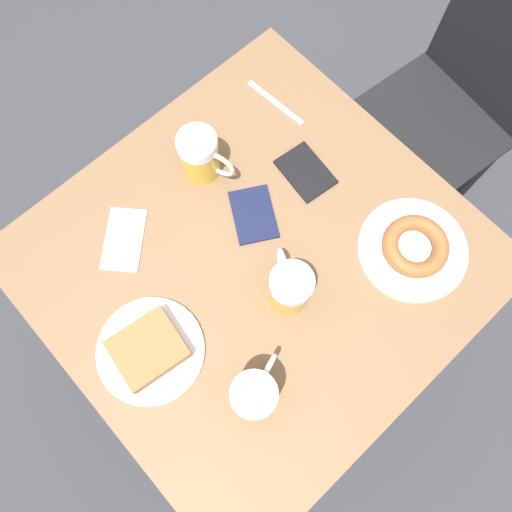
{
  "coord_description": "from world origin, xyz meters",
  "views": [
    {
      "loc": [
        0.23,
        -0.21,
        1.73
      ],
      "look_at": [
        0.0,
        0.0,
        0.75
      ],
      "focal_mm": 35.0,
      "sensor_mm": 36.0,
      "label": 1
    }
  ],
  "objects_px": {
    "beer_mug_right": "(255,394)",
    "plate_with_donut": "(414,248)",
    "plate_with_cake": "(148,349)",
    "passport_far_edge": "(306,172)",
    "chair": "(461,94)",
    "passport_near_edge": "(253,215)",
    "beer_mug_left": "(290,287)",
    "napkin_folded": "(124,239)",
    "beer_mug_center": "(201,156)",
    "fork": "(276,103)"
  },
  "relations": [
    {
      "from": "beer_mug_right",
      "to": "plate_with_donut",
      "type": "bearing_deg",
      "value": 89.13
    },
    {
      "from": "plate_with_cake",
      "to": "passport_far_edge",
      "type": "xyz_separation_m",
      "value": [
        -0.07,
        0.5,
        -0.01
      ]
    },
    {
      "from": "chair",
      "to": "passport_near_edge",
      "type": "bearing_deg",
      "value": -88.95
    },
    {
      "from": "beer_mug_left",
      "to": "napkin_folded",
      "type": "xyz_separation_m",
      "value": [
        -0.32,
        -0.18,
        -0.06
      ]
    },
    {
      "from": "napkin_folded",
      "to": "passport_near_edge",
      "type": "relative_size",
      "value": 1.03
    },
    {
      "from": "plate_with_cake",
      "to": "beer_mug_left",
      "type": "relative_size",
      "value": 1.78
    },
    {
      "from": "plate_with_cake",
      "to": "beer_mug_left",
      "type": "xyz_separation_m",
      "value": [
        0.1,
        0.28,
        0.04
      ]
    },
    {
      "from": "beer_mug_right",
      "to": "passport_near_edge",
      "type": "relative_size",
      "value": 0.82
    },
    {
      "from": "plate_with_donut",
      "to": "passport_far_edge",
      "type": "bearing_deg",
      "value": -172.21
    },
    {
      "from": "chair",
      "to": "passport_far_edge",
      "type": "height_order",
      "value": "chair"
    },
    {
      "from": "chair",
      "to": "plate_with_cake",
      "type": "bearing_deg",
      "value": -83.51
    },
    {
      "from": "plate_with_cake",
      "to": "beer_mug_center",
      "type": "distance_m",
      "value": 0.42
    },
    {
      "from": "plate_with_cake",
      "to": "beer_mug_left",
      "type": "height_order",
      "value": "beer_mug_left"
    },
    {
      "from": "napkin_folded",
      "to": "fork",
      "type": "distance_m",
      "value": 0.47
    },
    {
      "from": "napkin_folded",
      "to": "beer_mug_right",
      "type": "bearing_deg",
      "value": -1.4
    },
    {
      "from": "passport_near_edge",
      "to": "beer_mug_left",
      "type": "bearing_deg",
      "value": -20.61
    },
    {
      "from": "plate_with_donut",
      "to": "fork",
      "type": "xyz_separation_m",
      "value": [
        -0.46,
        0.04,
        -0.02
      ]
    },
    {
      "from": "fork",
      "to": "chair",
      "type": "bearing_deg",
      "value": 65.19
    },
    {
      "from": "chair",
      "to": "beer_mug_right",
      "type": "height_order",
      "value": "chair"
    },
    {
      "from": "plate_with_donut",
      "to": "beer_mug_center",
      "type": "bearing_deg",
      "value": -155.71
    },
    {
      "from": "beer_mug_center",
      "to": "beer_mug_right",
      "type": "relative_size",
      "value": 1.0
    },
    {
      "from": "plate_with_donut",
      "to": "passport_far_edge",
      "type": "distance_m",
      "value": 0.29
    },
    {
      "from": "beer_mug_left",
      "to": "beer_mug_right",
      "type": "xyz_separation_m",
      "value": [
        0.1,
        -0.19,
        0.0
      ]
    },
    {
      "from": "chair",
      "to": "beer_mug_center",
      "type": "height_order",
      "value": "chair"
    },
    {
      "from": "beer_mug_left",
      "to": "fork",
      "type": "distance_m",
      "value": 0.46
    },
    {
      "from": "napkin_folded",
      "to": "passport_far_edge",
      "type": "xyz_separation_m",
      "value": [
        0.15,
        0.4,
        0.0
      ]
    },
    {
      "from": "plate_with_cake",
      "to": "plate_with_donut",
      "type": "bearing_deg",
      "value": 68.55
    },
    {
      "from": "plate_with_donut",
      "to": "fork",
      "type": "distance_m",
      "value": 0.46
    },
    {
      "from": "beer_mug_left",
      "to": "beer_mug_center",
      "type": "distance_m",
      "value": 0.34
    },
    {
      "from": "napkin_folded",
      "to": "fork",
      "type": "relative_size",
      "value": 0.93
    },
    {
      "from": "beer_mug_right",
      "to": "napkin_folded",
      "type": "relative_size",
      "value": 0.8
    },
    {
      "from": "plate_with_donut",
      "to": "fork",
      "type": "bearing_deg",
      "value": 175.57
    },
    {
      "from": "fork",
      "to": "plate_with_cake",
      "type": "bearing_deg",
      "value": -66.74
    },
    {
      "from": "passport_near_edge",
      "to": "napkin_folded",
      "type": "bearing_deg",
      "value": -120.94
    },
    {
      "from": "plate_with_donut",
      "to": "beer_mug_center",
      "type": "height_order",
      "value": "beer_mug_center"
    },
    {
      "from": "passport_near_edge",
      "to": "passport_far_edge",
      "type": "distance_m",
      "value": 0.16
    },
    {
      "from": "plate_with_cake",
      "to": "passport_near_edge",
      "type": "distance_m",
      "value": 0.36
    },
    {
      "from": "plate_with_donut",
      "to": "beer_mug_right",
      "type": "bearing_deg",
      "value": -90.87
    },
    {
      "from": "beer_mug_left",
      "to": "passport_near_edge",
      "type": "xyz_separation_m",
      "value": [
        -0.18,
        0.07,
        -0.06
      ]
    },
    {
      "from": "fork",
      "to": "beer_mug_right",
      "type": "bearing_deg",
      "value": -46.71
    },
    {
      "from": "napkin_folded",
      "to": "passport_near_edge",
      "type": "height_order",
      "value": "passport_near_edge"
    },
    {
      "from": "plate_with_cake",
      "to": "fork",
      "type": "xyz_separation_m",
      "value": [
        -0.25,
        0.58,
        -0.02
      ]
    },
    {
      "from": "chair",
      "to": "beer_mug_left",
      "type": "relative_size",
      "value": 7.09
    },
    {
      "from": "beer_mug_left",
      "to": "beer_mug_right",
      "type": "distance_m",
      "value": 0.21
    },
    {
      "from": "beer_mug_left",
      "to": "napkin_folded",
      "type": "distance_m",
      "value": 0.37
    },
    {
      "from": "beer_mug_center",
      "to": "beer_mug_right",
      "type": "height_order",
      "value": "same"
    },
    {
      "from": "napkin_folded",
      "to": "chair",
      "type": "bearing_deg",
      "value": 78.05
    },
    {
      "from": "plate_with_donut",
      "to": "beer_mug_left",
      "type": "bearing_deg",
      "value": -112.62
    },
    {
      "from": "beer_mug_right",
      "to": "napkin_folded",
      "type": "height_order",
      "value": "beer_mug_right"
    },
    {
      "from": "napkin_folded",
      "to": "plate_with_cake",
      "type": "bearing_deg",
      "value": -25.69
    }
  ]
}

